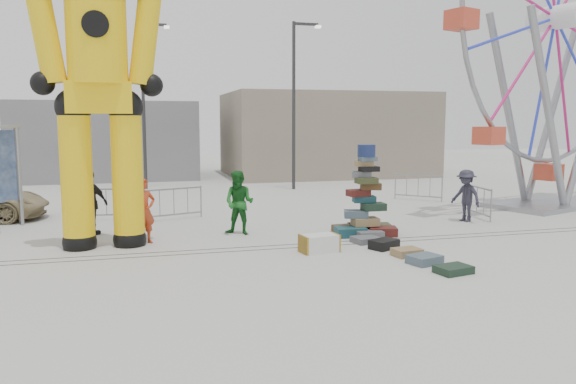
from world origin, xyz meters
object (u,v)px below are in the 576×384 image
object	(u,v)px
barricade_wheel_back	(418,187)
pedestrian_black	(90,203)
lamp_post_right	(296,97)
barricade_dummy_c	(174,204)
lamp_post_left	(145,97)
crash_test_dummy	(98,74)
suitcase_tower	(365,210)
ferris_wheel	(554,43)
pedestrian_grey	(466,196)
barricade_wheel_front	(477,201)
pedestrian_red	(144,211)
pedestrian_green	(239,203)
barricade_dummy_b	(106,204)
steamer_trunk	(319,243)

from	to	relation	value
barricade_wheel_back	pedestrian_black	distance (m)	13.38
lamp_post_right	barricade_dummy_c	world-z (taller)	lamp_post_right
lamp_post_left	crash_test_dummy	xyz separation A→B (m)	(-1.36, -13.00, 0.02)
lamp_post_left	crash_test_dummy	bearing A→B (deg)	-95.98
lamp_post_left	barricade_dummy_c	world-z (taller)	lamp_post_left
pedestrian_black	suitcase_tower	bearing A→B (deg)	-163.72
ferris_wheel	pedestrian_grey	xyz separation A→B (m)	(-4.86, -2.10, -5.38)
barricade_wheel_front	pedestrian_red	xyz separation A→B (m)	(-11.19, -1.37, 0.35)
crash_test_dummy	lamp_post_right	bearing A→B (deg)	50.83
pedestrian_black	pedestrian_grey	size ratio (longest dim) A/B	1.10
pedestrian_green	pedestrian_grey	bearing A→B (deg)	33.89
barricade_wheel_back	pedestrian_red	bearing A→B (deg)	-108.55
lamp_post_left	pedestrian_green	bearing A→B (deg)	-79.04
crash_test_dummy	pedestrian_green	distance (m)	5.21
ferris_wheel	pedestrian_red	size ratio (longest dim) A/B	7.05
crash_test_dummy	barricade_dummy_b	bearing A→B (deg)	90.19
lamp_post_left	barricade_wheel_back	xyz separation A→B (m)	(10.91, -7.14, -3.93)
pedestrian_black	barricade_wheel_front	bearing A→B (deg)	-150.01
lamp_post_right	pedestrian_black	xyz separation A→B (m)	(-8.83, -9.22, -3.53)
suitcase_tower	barricade_wheel_front	world-z (taller)	suitcase_tower
ferris_wheel	pedestrian_grey	size ratio (longest dim) A/B	7.34
steamer_trunk	suitcase_tower	bearing A→B (deg)	32.77
steamer_trunk	barricade_wheel_front	distance (m)	7.77
pedestrian_black	ferris_wheel	bearing A→B (deg)	-144.73
ferris_wheel	pedestrian_black	world-z (taller)	ferris_wheel
suitcase_tower	crash_test_dummy	xyz separation A→B (m)	(-7.27, 0.26, 3.76)
barricade_dummy_c	barricade_wheel_front	world-z (taller)	same
barricade_wheel_front	pedestrian_black	bearing A→B (deg)	96.22
barricade_wheel_back	pedestrian_green	world-z (taller)	pedestrian_green
barricade_wheel_front	lamp_post_left	bearing A→B (deg)	50.76
barricade_dummy_b	barricade_wheel_front	xyz separation A→B (m)	(12.37, -2.71, 0.00)
barricade_dummy_b	barricade_dummy_c	world-z (taller)	same
steamer_trunk	barricade_wheel_front	size ratio (longest dim) A/B	0.47
pedestrian_black	pedestrian_grey	bearing A→B (deg)	-153.15
barricade_wheel_back	barricade_wheel_front	bearing A→B (deg)	-46.18
barricade_dummy_b	lamp_post_right	bearing A→B (deg)	44.59
pedestrian_green	ferris_wheel	bearing A→B (deg)	42.89
ferris_wheel	pedestrian_red	bearing A→B (deg)	171.33
suitcase_tower	pedestrian_grey	size ratio (longest dim) A/B	1.53
lamp_post_right	barricade_wheel_back	size ratio (longest dim) A/B	4.00
suitcase_tower	pedestrian_green	distance (m)	3.68
pedestrian_black	barricade_dummy_c	bearing A→B (deg)	-110.94
ferris_wheel	barricade_dummy_b	distance (m)	17.39
barricade_wheel_back	pedestrian_red	world-z (taller)	pedestrian_red
suitcase_tower	lamp_post_right	bearing A→B (deg)	91.89
suitcase_tower	barricade_dummy_c	xyz separation A→B (m)	(-5.23, 4.00, -0.19)
barricade_dummy_b	barricade_wheel_back	world-z (taller)	same
ferris_wheel	pedestrian_grey	world-z (taller)	ferris_wheel
suitcase_tower	ferris_wheel	bearing A→B (deg)	27.45
suitcase_tower	barricade_dummy_c	bearing A→B (deg)	150.03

